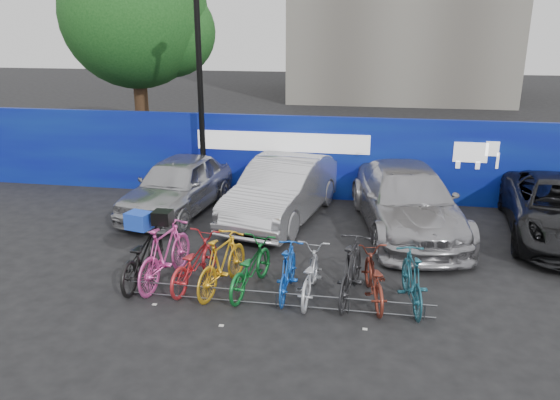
% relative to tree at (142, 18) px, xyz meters
% --- Properties ---
extents(ground, '(100.00, 100.00, 0.00)m').
position_rel_tree_xyz_m(ground, '(6.77, -10.06, -5.07)').
color(ground, black).
rests_on(ground, ground).
extents(hoarding, '(22.00, 0.18, 2.40)m').
position_rel_tree_xyz_m(hoarding, '(6.78, -4.06, -3.86)').
color(hoarding, '#0A0A89').
rests_on(hoarding, ground).
extents(tree, '(5.40, 5.20, 7.80)m').
position_rel_tree_xyz_m(tree, '(0.00, 0.00, 0.00)').
color(tree, '#382314').
rests_on(tree, ground).
extents(lamppost, '(0.25, 0.50, 6.11)m').
position_rel_tree_xyz_m(lamppost, '(3.57, -4.66, -1.80)').
color(lamppost, black).
rests_on(lamppost, ground).
extents(bike_rack, '(5.60, 0.03, 0.30)m').
position_rel_tree_xyz_m(bike_rack, '(6.77, -10.66, -4.91)').
color(bike_rack, '#595B60').
rests_on(bike_rack, ground).
extents(car_0, '(2.32, 4.60, 1.50)m').
position_rel_tree_xyz_m(car_0, '(3.23, -5.88, -4.32)').
color(car_0, '#A5A6AA').
rests_on(car_0, ground).
extents(car_1, '(2.64, 5.05, 1.58)m').
position_rel_tree_xyz_m(car_1, '(6.12, -5.98, -4.28)').
color(car_1, silver).
rests_on(car_1, ground).
extents(car_2, '(3.10, 5.65, 1.55)m').
position_rel_tree_xyz_m(car_2, '(9.23, -6.31, -4.29)').
color(car_2, '#A2A1A6').
rests_on(car_2, ground).
extents(bike_0, '(0.80, 2.11, 1.10)m').
position_rel_tree_xyz_m(bike_0, '(3.98, -10.04, -4.52)').
color(bike_0, black).
rests_on(bike_0, ground).
extents(bike_1, '(0.85, 2.11, 1.23)m').
position_rel_tree_xyz_m(bike_1, '(4.47, -10.05, -4.45)').
color(bike_1, '#E247A2').
rests_on(bike_1, ground).
extents(bike_2, '(0.95, 1.94, 0.97)m').
position_rel_tree_xyz_m(bike_2, '(5.05, -10.05, -4.58)').
color(bike_2, red).
rests_on(bike_2, ground).
extents(bike_3, '(0.94, 1.94, 1.12)m').
position_rel_tree_xyz_m(bike_3, '(5.65, -10.18, -4.51)').
color(bike_3, gold).
rests_on(bike_3, ground).
extents(bike_4, '(0.97, 1.93, 0.97)m').
position_rel_tree_xyz_m(bike_4, '(6.18, -10.11, -4.59)').
color(bike_4, '#116A28').
rests_on(bike_4, ground).
extents(bike_5, '(0.49, 1.66, 0.99)m').
position_rel_tree_xyz_m(bike_5, '(6.90, -10.15, -4.57)').
color(bike_5, blue).
rests_on(bike_5, ground).
extents(bike_6, '(0.67, 1.78, 0.92)m').
position_rel_tree_xyz_m(bike_6, '(7.32, -10.18, -4.61)').
color(bike_6, '#B9BBC1').
rests_on(bike_6, ground).
extents(bike_7, '(0.83, 2.00, 1.16)m').
position_rel_tree_xyz_m(bike_7, '(8.07, -10.11, -4.49)').
color(bike_7, '#232326').
rests_on(bike_7, ground).
extents(bike_8, '(0.92, 1.85, 0.93)m').
position_rel_tree_xyz_m(bike_8, '(8.48, -10.12, -4.61)').
color(bike_8, maroon).
rests_on(bike_8, ground).
extents(bike_9, '(0.72, 1.79, 1.05)m').
position_rel_tree_xyz_m(bike_9, '(9.16, -10.19, -4.55)').
color(bike_9, '#1C5465').
rests_on(bike_9, ground).
extents(cargo_crate, '(0.53, 0.44, 0.33)m').
position_rel_tree_xyz_m(cargo_crate, '(3.98, -10.04, -3.81)').
color(cargo_crate, blue).
rests_on(cargo_crate, bike_0).
extents(cargo_topcase, '(0.36, 0.32, 0.26)m').
position_rel_tree_xyz_m(cargo_topcase, '(4.47, -10.05, -3.71)').
color(cargo_topcase, black).
rests_on(cargo_topcase, bike_1).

